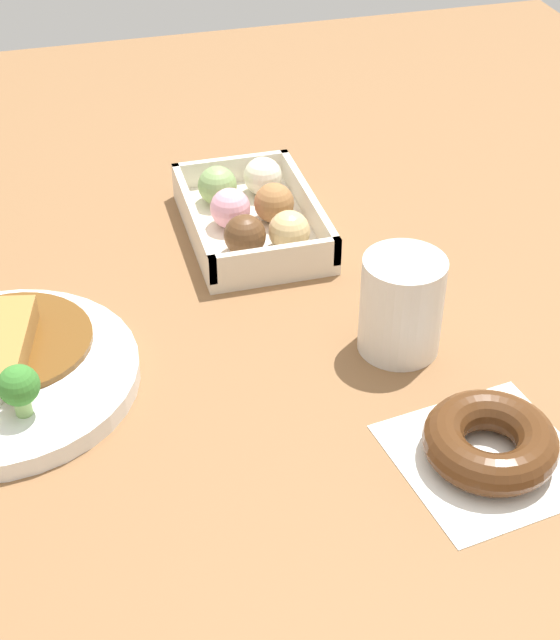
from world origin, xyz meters
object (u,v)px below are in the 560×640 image
Objects in this scene: chocolate_ring_donut at (490,443)px; coffee_mug at (401,305)px; curry_plate at (1,369)px; donut_box at (252,214)px.

chocolate_ring_donut is 0.16m from coffee_mug.
curry_plate is at bearing 61.71° from chocolate_ring_donut.
curry_plate is 0.33m from donut_box.
curry_plate is at bearing 82.80° from coffee_mug.
donut_box is 0.39m from chocolate_ring_donut.
chocolate_ring_donut is (-0.20, -0.37, 0.00)m from curry_plate.
curry_plate is 1.17× the size of donut_box.
donut_box is (0.18, -0.27, 0.01)m from curry_plate.
curry_plate reaches higher than chocolate_ring_donut.
donut_box is 0.24m from coffee_mug.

